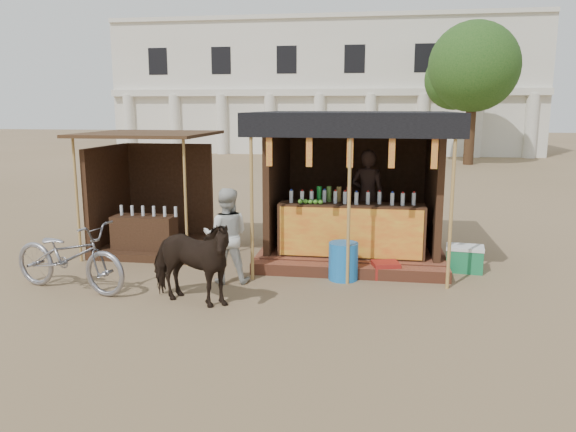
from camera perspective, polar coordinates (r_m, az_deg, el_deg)
The scene contains 11 objects.
ground at distance 8.04m, azimuth -1.80°, elevation -9.90°, with size 120.00×120.00×0.00m, color #846B4C.
main_stall at distance 10.90m, azimuth 6.74°, elevation 1.24°, with size 3.60×3.61×2.78m.
secondary_stall at distance 11.73m, azimuth -14.19°, elevation 0.78°, with size 2.40×2.40×2.38m.
cow at distance 8.33m, azimuth -9.95°, elevation -4.61°, with size 0.70×1.54×1.30m, color black.
motorbike at distance 9.50m, azimuth -21.34°, elevation -3.83°, with size 0.74×2.13×1.12m, color gray.
bystander at distance 9.28m, azimuth -6.28°, elevation -2.00°, with size 0.77×0.60×1.58m, color silver.
blue_barrel at distance 9.52m, azimuth 5.64°, elevation -4.58°, with size 0.49×0.49×0.64m, color blue.
red_crate at distance 9.77m, azimuth 9.87°, elevation -5.40°, with size 0.44×0.38×0.27m, color maroon.
cooler at distance 10.44m, azimuth 17.49°, elevation -4.13°, with size 0.69×0.52×0.46m.
background_building at distance 37.49m, azimuth 3.81°, elevation 12.72°, with size 26.00×7.45×8.18m.
tree at distance 29.89m, azimuth 17.93°, elevation 13.91°, with size 4.50×4.40×7.00m.
Camera 1 is at (1.41, -7.37, 2.87)m, focal length 35.00 mm.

